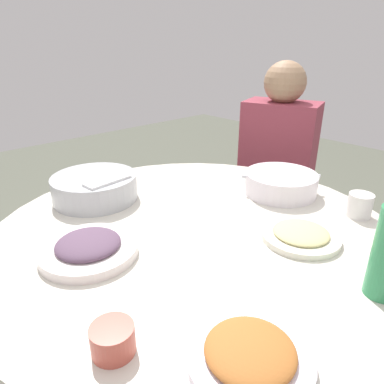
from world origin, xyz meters
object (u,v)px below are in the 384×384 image
at_px(dish_noodles, 301,235).
at_px(tea_cup_near, 360,205).
at_px(rice_bowl, 95,187).
at_px(dish_eggplant, 89,248).
at_px(round_dining_table, 195,273).
at_px(soup_bowl, 280,184).
at_px(stool_for_diner_left, 268,248).
at_px(dish_stirfry, 250,354).
at_px(tea_cup_far, 113,339).
at_px(diner_left, 278,156).

height_order(dish_noodles, tea_cup_near, tea_cup_near).
height_order(rice_bowl, dish_eggplant, rice_bowl).
relative_size(round_dining_table, soup_bowl, 4.69).
bearing_deg(round_dining_table, tea_cup_near, -123.99).
distance_m(rice_bowl, tea_cup_near, 0.84).
bearing_deg(rice_bowl, stool_for_diner_left, -95.83).
xyz_separation_m(dish_noodles, tea_cup_near, (-0.05, -0.25, 0.02)).
bearing_deg(rice_bowl, dish_stirfry, 169.78).
bearing_deg(dish_noodles, tea_cup_far, 88.01).
bearing_deg(dish_stirfry, stool_for_diner_left, -57.76).
bearing_deg(round_dining_table, dish_eggplant, 73.65).
height_order(dish_noodles, diner_left, diner_left).
relative_size(tea_cup_far, diner_left, 0.10).
bearing_deg(round_dining_table, rice_bowl, 15.60).
height_order(dish_noodles, dish_eggplant, dish_eggplant).
distance_m(soup_bowl, stool_for_diner_left, 0.79).
distance_m(dish_eggplant, diner_left, 1.13).
distance_m(round_dining_table, soup_bowl, 0.44).
relative_size(rice_bowl, soup_bowl, 1.13).
height_order(soup_bowl, dish_eggplant, soup_bowl).
height_order(rice_bowl, diner_left, diner_left).
bearing_deg(dish_noodles, rice_bowl, 24.15).
height_order(soup_bowl, dish_noodles, soup_bowl).
xyz_separation_m(stool_for_diner_left, diner_left, (0.00, -0.00, 0.53)).
bearing_deg(soup_bowl, diner_left, -55.06).
height_order(rice_bowl, dish_stirfry, rice_bowl).
bearing_deg(rice_bowl, diner_left, -95.83).
bearing_deg(stool_for_diner_left, rice_bowl, 84.17).
bearing_deg(soup_bowl, rice_bowl, 51.61).
distance_m(round_dining_table, rice_bowl, 0.44).
bearing_deg(dish_noodles, dish_stirfry, 110.52).
distance_m(soup_bowl, dish_eggplant, 0.69).
bearing_deg(soup_bowl, dish_eggplant, 81.44).
height_order(soup_bowl, dish_stirfry, soup_bowl).
relative_size(round_dining_table, dish_eggplant, 4.77).
relative_size(round_dining_table, tea_cup_far, 15.03).
xyz_separation_m(dish_stirfry, dish_noodles, (0.15, -0.41, -0.00)).
xyz_separation_m(rice_bowl, tea_cup_far, (-0.59, 0.29, -0.02)).
bearing_deg(tea_cup_far, dish_stirfry, -138.55).
bearing_deg(diner_left, stool_for_diner_left, 90.00).
bearing_deg(tea_cup_far, rice_bowl, -26.23).
xyz_separation_m(soup_bowl, dish_stirfry, (-0.37, 0.64, -0.02)).
bearing_deg(dish_stirfry, round_dining_table, -31.90).
bearing_deg(rice_bowl, round_dining_table, -164.40).
bearing_deg(round_dining_table, tea_cup_far, 118.62).
relative_size(rice_bowl, tea_cup_far, 3.62).
distance_m(rice_bowl, dish_eggplant, 0.34).
height_order(dish_eggplant, tea_cup_far, tea_cup_far).
distance_m(dish_eggplant, tea_cup_near, 0.80).
height_order(round_dining_table, dish_eggplant, dish_eggplant).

